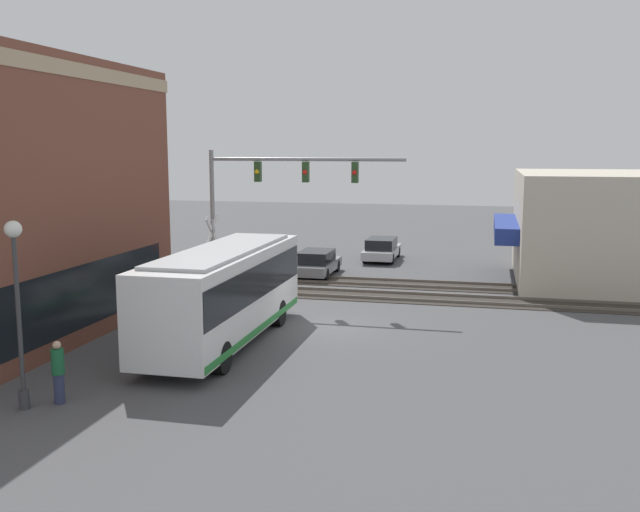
{
  "coord_description": "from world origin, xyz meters",
  "views": [
    {
      "loc": [
        -25.81,
        -6.01,
        6.77
      ],
      "look_at": [
        4.51,
        1.17,
        2.03
      ],
      "focal_mm": 40.0,
      "sensor_mm": 36.0,
      "label": 1
    }
  ],
  "objects_px": {
    "crossing_signal": "(212,249)",
    "parked_car_grey": "(317,264)",
    "parked_car_silver": "(382,250)",
    "pedestrian_by_lamp": "(58,372)",
    "streetlamp": "(18,298)",
    "city_bus": "(224,291)",
    "pedestrian_at_crossing": "(252,281)"
  },
  "relations": [
    {
      "from": "parked_car_grey",
      "to": "parked_car_silver",
      "type": "bearing_deg",
      "value": -23.28
    },
    {
      "from": "parked_car_silver",
      "to": "crossing_signal",
      "type": "bearing_deg",
      "value": 156.19
    },
    {
      "from": "crossing_signal",
      "to": "pedestrian_at_crossing",
      "type": "height_order",
      "value": "crossing_signal"
    },
    {
      "from": "pedestrian_by_lamp",
      "to": "parked_car_grey",
      "type": "bearing_deg",
      "value": -6.11
    },
    {
      "from": "city_bus",
      "to": "streetlamp",
      "type": "height_order",
      "value": "streetlamp"
    },
    {
      "from": "streetlamp",
      "to": "pedestrian_at_crossing",
      "type": "height_order",
      "value": "streetlamp"
    },
    {
      "from": "city_bus",
      "to": "crossing_signal",
      "type": "xyz_separation_m",
      "value": [
        6.76,
        3.12,
        0.45
      ]
    },
    {
      "from": "pedestrian_at_crossing",
      "to": "pedestrian_by_lamp",
      "type": "bearing_deg",
      "value": 176.9
    },
    {
      "from": "pedestrian_at_crossing",
      "to": "pedestrian_by_lamp",
      "type": "distance_m",
      "value": 13.82
    },
    {
      "from": "crossing_signal",
      "to": "pedestrian_by_lamp",
      "type": "distance_m",
      "value": 13.47
    },
    {
      "from": "crossing_signal",
      "to": "pedestrian_by_lamp",
      "type": "xyz_separation_m",
      "value": [
        -13.36,
        -0.95,
        -1.42
      ]
    },
    {
      "from": "crossing_signal",
      "to": "parked_car_grey",
      "type": "distance_m",
      "value": 7.77
    },
    {
      "from": "parked_car_silver",
      "to": "pedestrian_by_lamp",
      "type": "xyz_separation_m",
      "value": [
        -26.33,
        4.77,
        0.23
      ]
    },
    {
      "from": "streetlamp",
      "to": "pedestrian_at_crossing",
      "type": "relative_size",
      "value": 2.95
    },
    {
      "from": "city_bus",
      "to": "crossing_signal",
      "type": "height_order",
      "value": "crossing_signal"
    },
    {
      "from": "streetlamp",
      "to": "parked_car_grey",
      "type": "distance_m",
      "value": 21.17
    },
    {
      "from": "parked_car_grey",
      "to": "parked_car_silver",
      "type": "xyz_separation_m",
      "value": [
        6.04,
        -2.6,
        0.0
      ]
    },
    {
      "from": "crossing_signal",
      "to": "parked_car_grey",
      "type": "xyz_separation_m",
      "value": [
        6.92,
        -3.12,
        -1.65
      ]
    },
    {
      "from": "crossing_signal",
      "to": "parked_car_silver",
      "type": "bearing_deg",
      "value": -23.81
    },
    {
      "from": "city_bus",
      "to": "parked_car_silver",
      "type": "bearing_deg",
      "value": -7.51
    },
    {
      "from": "parked_car_grey",
      "to": "pedestrian_by_lamp",
      "type": "distance_m",
      "value": 20.4
    },
    {
      "from": "crossing_signal",
      "to": "parked_car_grey",
      "type": "height_order",
      "value": "crossing_signal"
    },
    {
      "from": "parked_car_grey",
      "to": "parked_car_silver",
      "type": "height_order",
      "value": "parked_car_grey"
    },
    {
      "from": "pedestrian_at_crossing",
      "to": "pedestrian_by_lamp",
      "type": "height_order",
      "value": "pedestrian_by_lamp"
    },
    {
      "from": "parked_car_silver",
      "to": "pedestrian_at_crossing",
      "type": "distance_m",
      "value": 13.16
    },
    {
      "from": "pedestrian_at_crossing",
      "to": "city_bus",
      "type": "bearing_deg",
      "value": -168.8
    },
    {
      "from": "city_bus",
      "to": "parked_car_grey",
      "type": "xyz_separation_m",
      "value": [
        13.68,
        -0.0,
        -1.2
      ]
    },
    {
      "from": "city_bus",
      "to": "parked_car_silver",
      "type": "distance_m",
      "value": 19.93
    },
    {
      "from": "parked_car_grey",
      "to": "pedestrian_by_lamp",
      "type": "relative_size",
      "value": 2.59
    },
    {
      "from": "streetlamp",
      "to": "parked_car_grey",
      "type": "height_order",
      "value": "streetlamp"
    },
    {
      "from": "parked_car_grey",
      "to": "parked_car_silver",
      "type": "relative_size",
      "value": 0.96
    },
    {
      "from": "streetlamp",
      "to": "parked_car_silver",
      "type": "distance_m",
      "value": 27.54
    }
  ]
}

